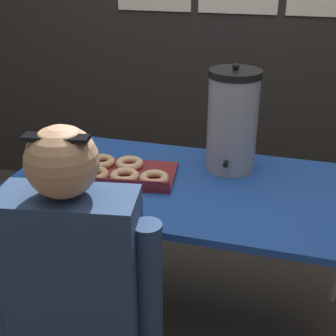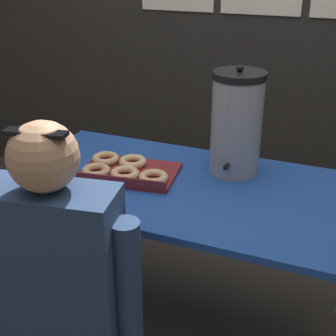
% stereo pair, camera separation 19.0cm
% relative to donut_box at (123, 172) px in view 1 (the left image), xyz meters
% --- Properties ---
extents(ground_plane, '(12.00, 12.00, 0.00)m').
position_rel_donut_box_xyz_m(ground_plane, '(0.27, 0.01, -0.74)').
color(ground_plane, '#3D3833').
extents(folding_table, '(1.45, 0.76, 0.72)m').
position_rel_donut_box_xyz_m(folding_table, '(0.27, 0.01, -0.07)').
color(folding_table, '#1E479E').
rests_on(folding_table, ground).
extents(donut_box, '(0.44, 0.33, 0.05)m').
position_rel_donut_box_xyz_m(donut_box, '(0.00, 0.00, 0.00)').
color(donut_box, maroon).
rests_on(donut_box, folding_table).
extents(coffee_urn, '(0.22, 0.24, 0.46)m').
position_rel_donut_box_xyz_m(coffee_urn, '(0.41, 0.21, 0.20)').
color(coffee_urn, '#939399').
rests_on(coffee_urn, folding_table).
extents(cell_phone, '(0.15, 0.17, 0.01)m').
position_rel_donut_box_xyz_m(cell_phone, '(-0.28, -0.19, -0.02)').
color(cell_phone, black).
rests_on(cell_phone, folding_table).
extents(person_seated, '(0.55, 0.28, 1.17)m').
position_rel_donut_box_xyz_m(person_seated, '(0.06, -0.60, -0.19)').
color(person_seated, '#33332D').
rests_on(person_seated, ground).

